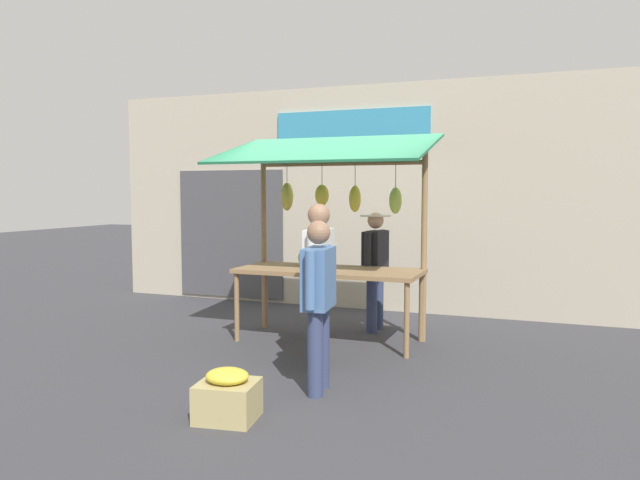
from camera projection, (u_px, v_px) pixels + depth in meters
ground_plane at (329, 341)px, 7.34m from camera, size 40.00×40.00×0.00m
street_backdrop at (375, 198)px, 9.27m from camera, size 9.00×0.30×3.40m
market_stall at (328, 214)px, 7.26m from camera, size 2.50×1.46×2.50m
vendor_with_sunhat at (375, 262)px, 7.84m from camera, size 0.40×0.67×1.54m
shopper_with_shopping_bag at (319, 295)px, 5.43m from camera, size 0.28×0.67×1.55m
shopper_in_grey_tee at (319, 272)px, 6.21m from camera, size 0.29×0.71×1.68m
produce_crate_near at (228, 396)px, 4.81m from camera, size 0.51×0.47×0.41m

